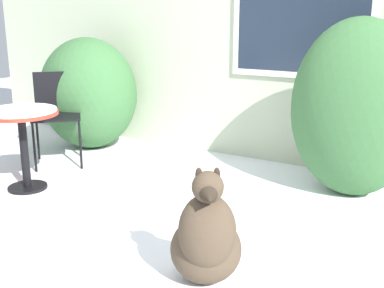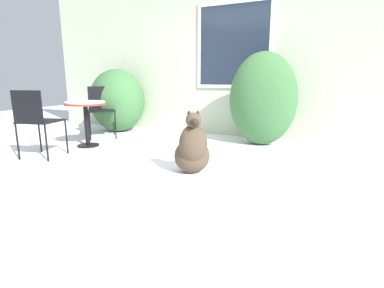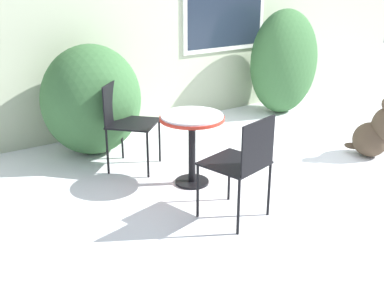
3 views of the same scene
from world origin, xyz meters
The scene contains 7 objects.
ground_plane centered at (0.00, 0.00, 0.00)m, with size 16.00×16.00×0.00m, color white.
house_wall centered at (0.02, 2.20, 1.61)m, with size 8.00×0.10×3.20m.
shrub_left centered at (-1.99, 1.62, 0.63)m, with size 1.14×1.03×1.26m.
shrub_middle centered at (0.97, 1.63, 0.75)m, with size 1.09×0.78×1.49m.
patio_table centered at (-1.52, 0.28, 0.57)m, with size 0.63×0.63×0.72m.
patio_chair_near_table centered at (-1.87, 1.01, 0.54)m, with size 0.67×0.67×0.93m.
dog centered at (0.62, -0.27, 0.28)m, with size 0.56×0.58×0.74m.
Camera 1 is at (1.82, -2.43, 1.52)m, focal length 45.00 mm.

